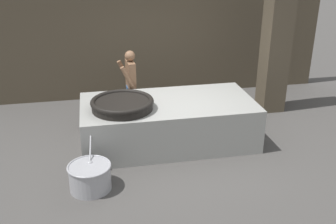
# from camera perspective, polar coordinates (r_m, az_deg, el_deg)

# --- Properties ---
(ground_plane) EXTENTS (60.00, 60.00, 0.00)m
(ground_plane) POSITION_cam_1_polar(r_m,az_deg,el_deg) (7.66, -0.00, -4.31)
(ground_plane) COLOR #474442
(back_wall) EXTENTS (8.91, 0.24, 3.61)m
(back_wall) POSITION_cam_1_polar(r_m,az_deg,el_deg) (9.66, -3.26, 12.86)
(back_wall) COLOR #4C4233
(back_wall) RESTS_ON ground_plane
(support_pillar) EXTENTS (0.51, 0.51, 3.61)m
(support_pillar) POSITION_cam_1_polar(r_m,az_deg,el_deg) (8.95, 15.58, 11.22)
(support_pillar) COLOR #4C4233
(support_pillar) RESTS_ON ground_plane
(hearth_platform) EXTENTS (3.22, 1.62, 0.84)m
(hearth_platform) POSITION_cam_1_polar(r_m,az_deg,el_deg) (7.48, -0.00, -1.47)
(hearth_platform) COLOR gray
(hearth_platform) RESTS_ON ground_plane
(giant_wok_near) EXTENTS (1.12, 1.12, 0.19)m
(giant_wok_near) POSITION_cam_1_polar(r_m,az_deg,el_deg) (6.99, -6.66, 1.19)
(giant_wok_near) COLOR black
(giant_wok_near) RESTS_ON hearth_platform
(cook) EXTENTS (0.37, 0.57, 1.54)m
(cook) POSITION_cam_1_polar(r_m,az_deg,el_deg) (8.31, -5.46, 4.11)
(cook) COLOR brown
(cook) RESTS_ON ground_plane
(prep_bowl_vegetables) EXTENTS (0.68, 0.88, 0.68)m
(prep_bowl_vegetables) POSITION_cam_1_polar(r_m,az_deg,el_deg) (6.29, -11.26, -9.07)
(prep_bowl_vegetables) COLOR #9E9EA3
(prep_bowl_vegetables) RESTS_ON ground_plane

